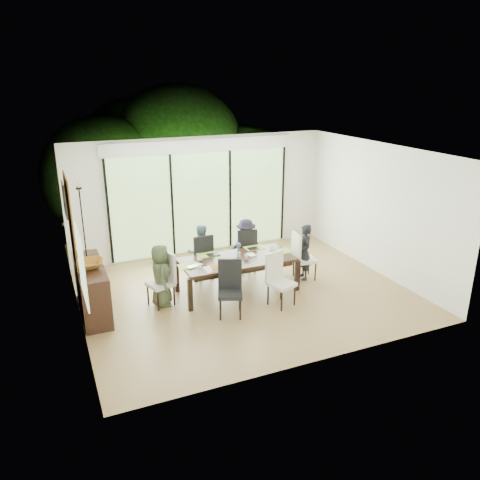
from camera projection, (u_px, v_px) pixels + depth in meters
name	position (u px, v px, depth m)	size (l,w,h in m)	color
floor	(245.00, 293.00, 8.99)	(6.00, 5.00, 0.01)	brown
ceiling	(246.00, 152.00, 8.10)	(6.00, 5.00, 0.01)	white
wall_back	(201.00, 196.00, 10.72)	(6.00, 0.02, 2.70)	white
wall_front	(320.00, 277.00, 6.37)	(6.00, 0.02, 2.70)	beige
wall_left	(72.00, 249.00, 7.42)	(0.02, 5.00, 2.70)	white
wall_right	(378.00, 209.00, 9.67)	(0.02, 5.00, 2.70)	silver
glass_doors	(202.00, 203.00, 10.73)	(4.20, 0.02, 2.30)	#598C3F
blinds_header	(200.00, 145.00, 10.30)	(4.40, 0.06, 0.28)	white
mullion_a	(108.00, 213.00, 9.94)	(0.05, 0.04, 2.30)	black
mullion_b	(172.00, 206.00, 10.46)	(0.05, 0.04, 2.30)	black
mullion_c	(230.00, 200.00, 10.99)	(0.05, 0.04, 2.30)	black
mullion_d	(283.00, 194.00, 11.51)	(0.05, 0.04, 2.30)	black
side_window	(82.00, 266.00, 6.34)	(0.02, 0.90, 1.00)	#8CAD7F
deck	(191.00, 241.00, 11.95)	(6.00, 1.80, 0.10)	brown
rail_top	(181.00, 211.00, 12.45)	(6.00, 0.08, 0.06)	brown
foliage_left	(103.00, 176.00, 12.35)	(3.20, 3.20, 3.20)	#14380F
foliage_mid	(177.00, 154.00, 13.57)	(4.00, 4.00, 4.00)	#14380F
foliage_right	(245.00, 173.00, 13.73)	(2.80, 2.80, 2.80)	#14380F
foliage_far	(138.00, 159.00, 13.86)	(3.60, 3.60, 3.60)	#14380F
table_top	(237.00, 260.00, 8.88)	(2.15, 0.98, 0.05)	black
table_apron	(237.00, 264.00, 8.91)	(1.97, 0.80, 0.09)	black
table_leg_fl	(190.00, 295.00, 8.21)	(0.08, 0.08, 0.62)	black
table_leg_fr	(297.00, 275.00, 9.02)	(0.08, 0.08, 0.62)	black
table_leg_bl	(177.00, 277.00, 8.96)	(0.08, 0.08, 0.62)	black
table_leg_br	(277.00, 260.00, 9.77)	(0.08, 0.08, 0.62)	black
chair_left_end	(160.00, 280.00, 8.37)	(0.41, 0.41, 0.98)	white
chair_right_end	(305.00, 256.00, 9.49)	(0.41, 0.41, 0.98)	white
chair_far_left	(200.00, 256.00, 9.50)	(0.41, 0.41, 0.98)	black
chair_far_right	(245.00, 249.00, 9.87)	(0.41, 0.41, 0.98)	black
chair_near_left	(230.00, 290.00, 7.99)	(0.41, 0.41, 0.98)	black
chair_near_right	(282.00, 280.00, 8.36)	(0.41, 0.41, 0.98)	white
person_left_end	(161.00, 275.00, 8.35)	(0.54, 0.34, 1.15)	#444F35
person_right_end	(304.00, 252.00, 9.46)	(0.54, 0.34, 1.15)	black
person_far_left	(201.00, 252.00, 9.45)	(0.54, 0.34, 1.15)	gray
person_far_right	(246.00, 246.00, 9.83)	(0.54, 0.34, 1.15)	#231C2A
placemat_left	(189.00, 266.00, 8.51)	(0.39, 0.29, 0.01)	#A0C145
placemat_right	(281.00, 251.00, 9.22)	(0.39, 0.29, 0.01)	#7CA53B
placemat_far_l	(208.00, 255.00, 9.05)	(0.39, 0.29, 0.01)	#7DB13F
placemat_far_r	(254.00, 248.00, 9.42)	(0.39, 0.29, 0.01)	#A2C145
placemat_paper	(215.00, 268.00, 8.40)	(0.39, 0.29, 0.01)	white
tablet_far_l	(213.00, 254.00, 9.04)	(0.23, 0.16, 0.01)	black
tablet_far_r	(253.00, 248.00, 9.36)	(0.21, 0.15, 0.01)	black
papers	(271.00, 254.00, 9.09)	(0.27, 0.20, 0.00)	white
platter_base	(215.00, 268.00, 8.40)	(0.23, 0.23, 0.02)	white
platter_snacks	(215.00, 267.00, 8.39)	(0.18, 0.18, 0.01)	#C16F16
vase	(238.00, 255.00, 8.91)	(0.07, 0.07, 0.11)	silver
hyacinth_stems	(238.00, 249.00, 8.88)	(0.04, 0.04, 0.14)	#337226
hyacinth_blooms	(238.00, 245.00, 8.85)	(0.10, 0.10, 0.10)	#4A49B7
laptop	(196.00, 267.00, 8.46)	(0.30, 0.19, 0.02)	silver
cup_a	(199.00, 259.00, 8.72)	(0.11, 0.11, 0.09)	white
cup_b	(246.00, 257.00, 8.83)	(0.09, 0.09, 0.08)	white
cup_c	(272.00, 249.00, 9.24)	(0.11, 0.11, 0.09)	white
book	(248.00, 255.00, 9.00)	(0.15, 0.20, 0.02)	white
sideboard	(92.00, 289.00, 8.11)	(0.45, 1.59, 0.90)	black
bowl	(90.00, 264.00, 7.86)	(0.47, 0.47, 0.12)	#9C6522
candlestick_base	(87.00, 257.00, 8.26)	(0.10, 0.10, 0.04)	black
candlestick_shaft	(83.00, 223.00, 8.05)	(0.02, 0.02, 1.24)	black
candlestick_pan	(79.00, 188.00, 7.85)	(0.10, 0.10, 0.03)	black
candle	(78.00, 185.00, 7.83)	(0.04, 0.04, 0.10)	silver
tapestry	(70.00, 221.00, 7.66)	(0.02, 1.00, 1.50)	#995116
art_frame	(64.00, 200.00, 8.77)	(0.03, 0.55, 0.65)	black
art_canvas	(66.00, 200.00, 8.78)	(0.01, 0.45, 0.55)	#1B5755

